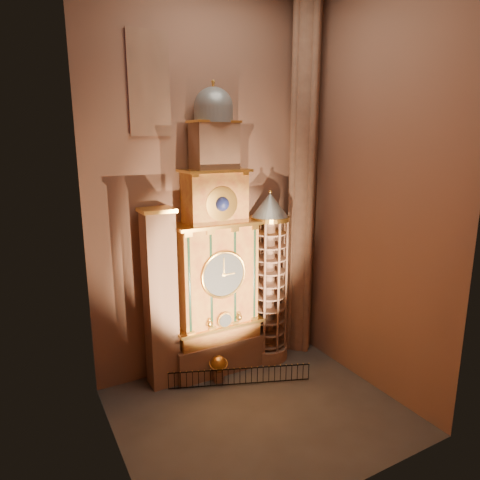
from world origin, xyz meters
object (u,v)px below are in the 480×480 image
portrait_tower (161,299)px  stair_turret (269,279)px  celestial_globe (218,366)px  iron_railing (240,376)px  astronomical_clock (216,264)px

portrait_tower → stair_turret: 6.91m
portrait_tower → celestial_globe: portrait_tower is taller
portrait_tower → stair_turret: (6.90, -0.28, 0.12)m
stair_turret → iron_railing: 6.06m
stair_turret → celestial_globe: bearing=-164.9°
stair_turret → iron_railing: bearing=-146.9°
astronomical_clock → iron_railing: astronomical_clock is taller
stair_turret → iron_railing: stair_turret is taller
astronomical_clock → celestial_globe: bearing=-112.8°
celestial_globe → iron_railing: size_ratio=0.21×
portrait_tower → celestial_globe: bearing=-26.0°
portrait_tower → celestial_globe: (2.83, -1.38, -4.20)m
astronomical_clock → stair_turret: (3.50, -0.26, -1.41)m
astronomical_clock → stair_turret: astronomical_clock is taller
celestial_globe → stair_turret: bearing=15.1°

